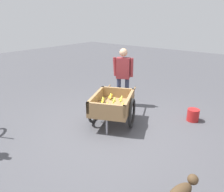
# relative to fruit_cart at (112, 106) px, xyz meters

# --- Properties ---
(ground_plane) EXTENTS (24.00, 24.00, 0.00)m
(ground_plane) POSITION_rel_fruit_cart_xyz_m (0.30, 0.23, -0.43)
(ground_plane) COLOR #47474C
(fruit_cart) EXTENTS (1.82, 1.38, 0.70)m
(fruit_cart) POSITION_rel_fruit_cart_xyz_m (0.00, 0.00, 0.00)
(fruit_cart) COLOR #937047
(fruit_cart) RESTS_ON ground
(vendor_person) EXTENTS (0.32, 0.50, 1.53)m
(vendor_person) POSITION_rel_fruit_cart_xyz_m (-1.05, -0.48, 0.47)
(vendor_person) COLOR #333851
(vendor_person) RESTS_ON ground
(dog) EXTENTS (0.66, 0.27, 0.40)m
(dog) POSITION_rel_fruit_cart_xyz_m (1.28, 2.12, -0.16)
(dog) COLOR #4C3823
(dog) RESTS_ON ground
(plastic_bucket) EXTENTS (0.27, 0.27, 0.28)m
(plastic_bucket) POSITION_rel_fruit_cart_xyz_m (-1.29, 1.35, -0.29)
(plastic_bucket) COLOR #B21E1E
(plastic_bucket) RESTS_ON ground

